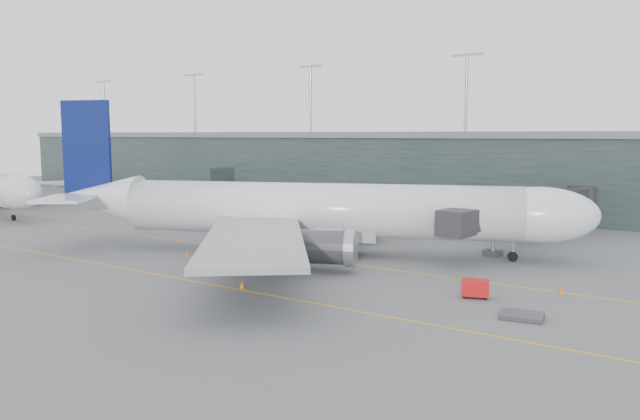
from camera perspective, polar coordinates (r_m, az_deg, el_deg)
The scene contains 17 objects.
ground at distance 81.16m, azimuth -2.83°, elevation -3.52°, with size 320.00×320.00×0.00m, color #515155.
taxiline_a at distance 78.05m, azimuth -4.60°, elevation -3.95°, with size 160.00×0.25×0.02m, color gold.
taxiline_b at distance 66.58m, azimuth -13.26°, elevation -6.02°, with size 160.00×0.25×0.02m, color gold.
taxiline_lead_main at distance 95.32m, azimuth 6.83°, elevation -1.99°, with size 0.25×60.00×0.02m, color gold.
taxiline_lead_adj at distance 149.50m, azimuth -21.58°, elevation 0.81°, with size 0.25×60.00×0.02m, color gold.
terminal at distance 131.10m, azimuth 12.56°, elevation 3.67°, with size 240.00×36.00×29.00m.
main_aircraft at distance 76.73m, azimuth -0.42°, elevation -0.06°, with size 65.51×60.50×19.16m.
jet_bridge at distance 91.29m, azimuth 19.05°, elevation 0.41°, with size 8.78×43.91×6.59m.
gse_cart at distance 58.54m, azimuth 14.02°, elevation -6.91°, with size 2.80×2.25×1.65m.
baggage_dolly at distance 53.48m, azimuth 17.97°, elevation -9.17°, with size 3.34×2.67×0.33m, color #333337.
uld_a at distance 91.39m, azimuth -2.39°, elevation -1.78°, with size 2.06×1.76×1.67m.
uld_b at distance 92.65m, azimuth 0.10°, elevation -1.58°, with size 2.60×2.38×1.91m.
uld_c at distance 89.30m, azimuth 0.13°, elevation -1.84°, with size 2.67×2.34×2.09m.
cone_nose at distance 62.27m, azimuth 21.20°, elevation -6.84°, with size 0.50×0.50×0.79m, color orange.
cone_wing_stbd at distance 60.80m, azimuth -7.13°, elevation -6.75°, with size 0.49×0.49×0.78m, color orange.
cone_wing_port at distance 84.91m, azimuth 7.27°, elevation -2.85°, with size 0.47×0.47×0.74m, color #F44A0D.
cone_tail at distance 78.09m, azimuth -12.05°, elevation -3.82°, with size 0.45×0.45×0.71m, color #DE520C.
Camera 1 is at (47.91, -63.82, 14.73)m, focal length 35.00 mm.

